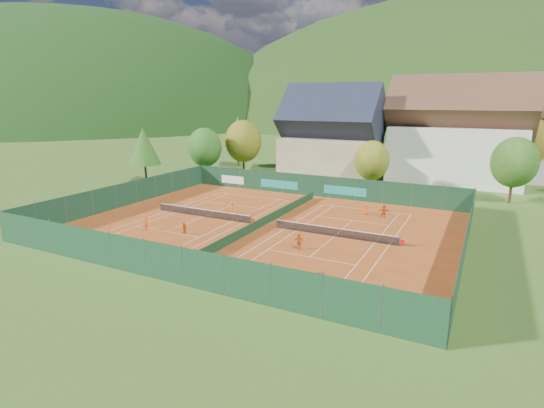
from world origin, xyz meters
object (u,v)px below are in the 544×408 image
(player_right_near, at_px, (299,242))
(player_right_far_b, at_px, (384,211))
(chalet, at_px, (332,140))
(player_left_near, at_px, (146,224))
(player_right_far_a, at_px, (366,209))
(hotel_block_a, at_px, (456,137))
(player_left_mid, at_px, (184,229))
(player_left_far, at_px, (232,208))
(ball_hopper, at_px, (318,275))

(player_right_near, xyz_separation_m, player_right_far_b, (4.43, 14.38, -0.03))
(chalet, xyz_separation_m, player_left_near, (-7.17, -37.01, -5.88))
(player_right_near, height_order, player_right_far_a, player_right_near)
(hotel_block_a, height_order, player_left_mid, hotel_block_a)
(player_right_far_b, bearing_deg, player_left_far, 14.32)
(chalet, distance_m, player_left_near, 38.16)
(player_right_far_a, height_order, player_right_far_b, player_right_far_b)
(ball_hopper, relative_size, player_right_far_a, 0.62)
(player_left_near, height_order, player_right_far_b, player_right_far_b)
(player_left_near, xyz_separation_m, player_left_mid, (4.44, 0.70, -0.13))
(chalet, xyz_separation_m, player_right_far_a, (11.61, -20.40, -5.98))
(ball_hopper, distance_m, player_right_far_a, 20.56)
(hotel_block_a, relative_size, player_right_far_b, 14.41)
(player_left_near, distance_m, player_left_mid, 4.50)
(player_left_far, bearing_deg, ball_hopper, 149.50)
(player_left_mid, distance_m, player_left_far, 8.80)
(player_left_mid, bearing_deg, player_left_near, -170.70)
(player_left_near, xyz_separation_m, player_left_far, (4.56, 9.50, -0.00))
(player_left_near, bearing_deg, player_left_mid, 5.27)
(hotel_block_a, bearing_deg, chalet, -162.47)
(ball_hopper, height_order, player_left_far, player_left_far)
(ball_hopper, bearing_deg, player_left_mid, 164.33)
(ball_hopper, height_order, player_right_far_a, player_right_far_a)
(player_left_far, distance_m, player_right_near, 14.20)
(hotel_block_a, bearing_deg, player_right_far_a, -105.65)
(player_right_near, bearing_deg, player_right_far_b, 50.58)
(hotel_block_a, relative_size, player_right_far_a, 16.85)
(chalet, distance_m, player_right_far_b, 25.62)
(ball_hopper, height_order, player_left_mid, player_left_mid)
(ball_hopper, xyz_separation_m, player_right_near, (-4.12, 5.73, 0.22))
(player_right_far_b, bearing_deg, ball_hopper, 81.08)
(chalet, distance_m, hotel_block_a, 19.94)
(player_left_far, relative_size, player_right_far_b, 0.99)
(player_left_near, distance_m, player_left_far, 10.54)
(player_left_near, relative_size, player_right_far_a, 1.16)
(hotel_block_a, xyz_separation_m, player_right_far_a, (-7.39, -26.40, -6.74))
(player_right_far_a, xyz_separation_m, player_right_far_b, (2.21, -0.36, 0.11))
(ball_hopper, relative_size, player_left_near, 0.54)
(chalet, bearing_deg, player_right_near, -75.06)
(hotel_block_a, relative_size, player_left_mid, 17.58)
(player_left_mid, height_order, player_right_far_a, player_right_far_a)
(player_right_near, bearing_deg, hotel_block_a, 54.55)
(hotel_block_a, height_order, ball_hopper, hotel_block_a)
(player_left_near, relative_size, player_left_mid, 1.21)
(player_left_mid, bearing_deg, hotel_block_a, 63.21)
(hotel_block_a, height_order, player_right_far_b, hotel_block_a)
(player_left_near, xyz_separation_m, player_right_far_a, (18.78, 16.61, -0.10))
(player_left_far, bearing_deg, player_left_mid, 98.38)
(ball_hopper, xyz_separation_m, player_right_far_b, (0.31, 20.11, 0.19))
(ball_hopper, xyz_separation_m, player_left_far, (-16.11, 13.35, 0.19))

